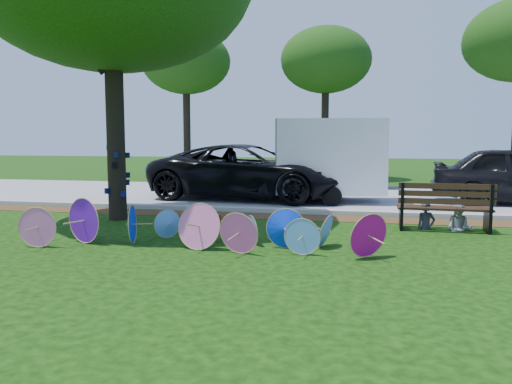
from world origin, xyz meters
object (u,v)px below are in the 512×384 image
at_px(parasol_pile, 201,227).
at_px(park_bench, 444,207).
at_px(black_van, 249,172).
at_px(cargo_trailer, 330,156).
at_px(person_left, 427,203).
at_px(person_right, 460,204).

distance_m(parasol_pile, park_bench, 5.40).
distance_m(black_van, cargo_trailer, 2.72).
bearing_deg(parasol_pile, park_bench, 31.15).
height_order(black_van, person_left, black_van).
height_order(black_van, person_right, black_van).
bearing_deg(parasol_pile, cargo_trailer, 75.76).
height_order(parasol_pile, person_left, person_left).
bearing_deg(person_left, parasol_pile, -168.71).
bearing_deg(parasol_pile, person_right, 29.77).
xyz_separation_m(park_bench, person_right, (0.35, 0.05, 0.06)).
relative_size(parasol_pile, park_bench, 3.34).
xyz_separation_m(cargo_trailer, person_left, (2.42, -4.43, -0.86)).
relative_size(parasol_pile, black_van, 1.03).
relative_size(parasol_pile, person_right, 5.76).
bearing_deg(park_bench, cargo_trailer, 123.27).
relative_size(park_bench, person_left, 1.70).
bearing_deg(person_left, black_van, 115.21).
distance_m(cargo_trailer, person_right, 5.49).
distance_m(black_van, park_bench, 7.18).
relative_size(black_van, park_bench, 3.26).
bearing_deg(park_bench, parasol_pile, -147.32).
height_order(black_van, cargo_trailer, cargo_trailer).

